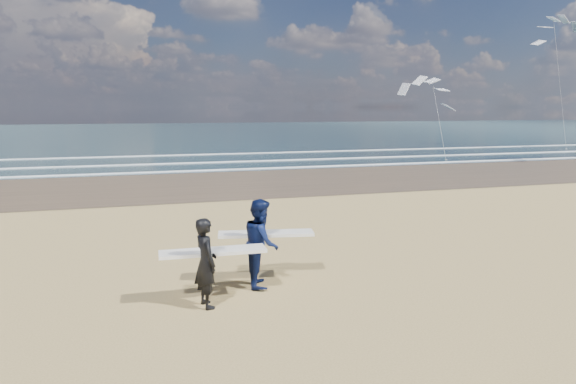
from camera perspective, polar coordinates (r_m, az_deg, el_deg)
name	(u,v)px	position (r m, az deg, el deg)	size (l,w,h in m)	color
wet_sand_strip	(506,170)	(36.00, 23.07, 2.29)	(220.00, 12.00, 0.01)	#4F3E2A
ocean	(280,132)	(84.75, -0.89, 6.71)	(220.00, 100.00, 0.02)	#182E35
foam_breakers	(423,155)	(44.19, 14.74, 3.98)	(220.00, 11.70, 0.05)	white
surfer_near	(207,261)	(10.55, -9.02, -7.61)	(2.22, 1.02, 1.84)	black
surfer_far	(261,242)	(11.60, -2.97, -5.58)	(2.26, 1.35, 1.99)	#0B1640
kite_1	(437,109)	(43.03, 16.23, 8.89)	(5.28, 4.68, 7.18)	slate
kite_5	(559,71)	(57.87, 27.86, 11.76)	(5.62, 4.72, 13.74)	slate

